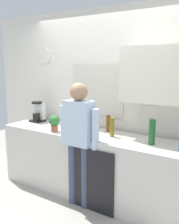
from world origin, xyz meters
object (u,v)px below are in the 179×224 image
at_px(bottle_green_wine, 152,132).
at_px(mixing_bowl, 80,126).
at_px(bottle_olive_oil, 112,127).
at_px(cup_white_mug, 86,134).
at_px(person_at_sink, 79,135).
at_px(potted_plant, 54,122).
at_px(bottle_red_vinegar, 82,124).
at_px(bottle_amber_beer, 108,123).
at_px(coffee_maker, 39,113).

bearing_deg(bottle_green_wine, mixing_bowl, 172.98).
height_order(bottle_olive_oil, mixing_bowl, bottle_olive_oil).
height_order(bottle_green_wine, cup_white_mug, bottle_green_wine).
xyz_separation_m(bottle_olive_oil, person_at_sink, (-0.29, -0.33, -0.07)).
relative_size(bottle_green_wine, potted_plant, 1.30).
relative_size(bottle_olive_oil, cup_white_mug, 2.63).
bearing_deg(bottle_red_vinegar, cup_white_mug, -45.44).
height_order(bottle_red_vinegar, person_at_sink, person_at_sink).
bearing_deg(potted_plant, mixing_bowl, 56.53).
bearing_deg(bottle_amber_beer, bottle_red_vinegar, -145.45).
height_order(bottle_red_vinegar, mixing_bowl, bottle_red_vinegar).
bearing_deg(mixing_bowl, bottle_red_vinegar, -43.30).
distance_m(bottle_green_wine, bottle_amber_beer, 0.74).
relative_size(bottle_green_wine, bottle_amber_beer, 1.30).
height_order(bottle_olive_oil, bottle_green_wine, bottle_green_wine).
bearing_deg(coffee_maker, bottle_olive_oil, -5.01).
distance_m(coffee_maker, mixing_bowl, 0.84).
bearing_deg(bottle_olive_oil, bottle_green_wine, -3.81).
relative_size(cup_white_mug, person_at_sink, 0.06).
bearing_deg(mixing_bowl, bottle_olive_oil, -10.00).
bearing_deg(bottle_amber_beer, cup_white_mug, -103.92).
bearing_deg(bottle_green_wine, cup_white_mug, -167.17).
distance_m(coffee_maker, bottle_red_vinegar, 0.97).
height_order(bottle_olive_oil, bottle_amber_beer, bottle_olive_oil).
xyz_separation_m(potted_plant, person_at_sink, (0.50, -0.11, -0.08)).
height_order(bottle_amber_beer, mixing_bowl, bottle_amber_beer).
relative_size(bottle_amber_beer, bottle_red_vinegar, 1.05).
bearing_deg(mixing_bowl, cup_white_mug, -44.62).
distance_m(cup_white_mug, potted_plant, 0.54).
xyz_separation_m(bottle_green_wine, potted_plant, (-1.34, -0.18, -0.02)).
height_order(bottle_green_wine, mixing_bowl, bottle_green_wine).
height_order(bottle_olive_oil, bottle_red_vinegar, bottle_olive_oil).
bearing_deg(person_at_sink, potted_plant, 170.99).
xyz_separation_m(coffee_maker, bottle_green_wine, (1.96, -0.16, 0.00)).
bearing_deg(bottle_olive_oil, person_at_sink, -131.75).
xyz_separation_m(bottle_green_wine, mixing_bowl, (-1.13, 0.14, -0.11)).
relative_size(bottle_green_wine, cup_white_mug, 3.16).
bearing_deg(cup_white_mug, bottle_olive_oil, 40.55).
bearing_deg(bottle_olive_oil, cup_white_mug, -139.45).
bearing_deg(coffee_maker, bottle_red_vinegar, -8.42).
relative_size(coffee_maker, bottle_amber_beer, 1.43).
xyz_separation_m(bottle_red_vinegar, person_at_sink, (0.16, -0.31, -0.06)).
relative_size(bottle_red_vinegar, potted_plant, 0.96).
xyz_separation_m(bottle_olive_oil, potted_plant, (-0.79, -0.21, 0.01)).
bearing_deg(bottle_red_vinegar, coffee_maker, 171.58).
height_order(bottle_amber_beer, person_at_sink, person_at_sink).
height_order(coffee_maker, cup_white_mug, coffee_maker).
height_order(bottle_green_wine, potted_plant, bottle_green_wine).
bearing_deg(bottle_olive_oil, bottle_red_vinegar, -177.66).
xyz_separation_m(bottle_red_vinegar, mixing_bowl, (-0.13, 0.12, -0.07)).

